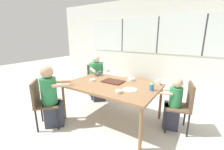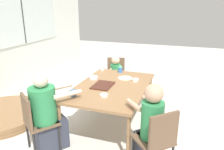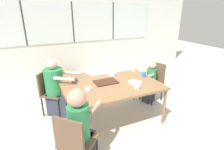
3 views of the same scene
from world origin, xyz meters
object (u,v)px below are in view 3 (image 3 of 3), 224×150
at_px(person_toddler, 150,83).
at_px(bowl_fruit, 137,87).
at_px(chair_for_woman_green_shirt, 74,141).
at_px(chair_for_man_blue_shirt, 49,89).
at_px(person_woman_green_shirt, 81,131).
at_px(person_man_blue_shirt, 57,90).
at_px(bowl_cereal, 112,74).
at_px(coffee_mug, 74,80).
at_px(milk_carton_small, 134,69).
at_px(chair_for_toddler, 155,78).
at_px(sippy_cup, 144,73).
at_px(folded_table_stack, 68,83).
at_px(bowl_white_shallow, 88,89).

bearing_deg(person_toddler, bowl_fruit, 113.72).
distance_m(chair_for_woman_green_shirt, chair_for_man_blue_shirt, 1.63).
distance_m(person_woman_green_shirt, person_man_blue_shirt, 1.41).
height_order(person_man_blue_shirt, bowl_cereal, person_man_blue_shirt).
bearing_deg(person_toddler, coffee_mug, 71.43).
distance_m(chair_for_man_blue_shirt, milk_carton_small, 1.79).
distance_m(chair_for_man_blue_shirt, bowl_cereal, 1.28).
relative_size(chair_for_man_blue_shirt, bowl_cereal, 5.70).
relative_size(bowl_cereal, bowl_fruit, 1.30).
xyz_separation_m(chair_for_woman_green_shirt, chair_for_toddler, (2.11, 1.21, 0.00)).
height_order(chair_for_man_blue_shirt, sippy_cup, sippy_cup).
height_order(person_woman_green_shirt, coffee_mug, person_woman_green_shirt).
bearing_deg(milk_carton_small, person_woman_green_shirt, -141.25).
bearing_deg(person_man_blue_shirt, chair_for_woman_green_shirt, 35.40).
xyz_separation_m(coffee_mug, sippy_cup, (1.31, -0.30, 0.03)).
xyz_separation_m(person_toddler, folded_table_stack, (-1.51, 1.63, -0.37)).
distance_m(person_toddler, milk_carton_small, 0.49).
height_order(chair_for_toddler, milk_carton_small, chair_for_toddler).
distance_m(person_man_blue_shirt, coffee_mug, 0.48).
relative_size(person_man_blue_shirt, bowl_white_shallow, 9.82).
bearing_deg(person_toddler, person_woman_green_shirt, 104.31).
relative_size(chair_for_toddler, milk_carton_small, 9.54).
distance_m(person_woman_green_shirt, folded_table_stack, 2.75).
bearing_deg(person_man_blue_shirt, bowl_cereal, 114.26).
xyz_separation_m(person_woman_green_shirt, person_toddler, (1.85, 1.06, -0.08)).
height_order(chair_for_woman_green_shirt, chair_for_man_blue_shirt, same).
bearing_deg(chair_for_toddler, coffee_mug, 73.02).
distance_m(chair_for_woman_green_shirt, person_man_blue_shirt, 1.52).
bearing_deg(person_man_blue_shirt, person_toddler, 116.13).
relative_size(person_man_blue_shirt, bowl_cereal, 7.51).
bearing_deg(bowl_fruit, bowl_cereal, 99.60).
bearing_deg(chair_for_toddler, person_man_blue_shirt, 66.07).
bearing_deg(bowl_fruit, chair_for_woman_green_shirt, -155.14).
distance_m(sippy_cup, bowl_fruit, 0.57).
height_order(person_man_blue_shirt, bowl_fruit, person_man_blue_shirt).
bearing_deg(person_woman_green_shirt, sippy_cup, 75.09).
distance_m(milk_carton_small, bowl_fruit, 0.87).
height_order(milk_carton_small, bowl_fruit, milk_carton_small).
bearing_deg(bowl_fruit, milk_carton_small, 61.75).
distance_m(bowl_white_shallow, bowl_fruit, 0.82).
xyz_separation_m(chair_for_man_blue_shirt, chair_for_toddler, (2.22, -0.41, 0.00)).
bearing_deg(bowl_white_shallow, chair_for_man_blue_shirt, 125.82).
height_order(chair_for_man_blue_shirt, person_woman_green_shirt, person_woman_green_shirt).
bearing_deg(chair_for_toddler, milk_carton_small, 60.28).
bearing_deg(bowl_cereal, person_man_blue_shirt, 167.82).
relative_size(person_woman_green_shirt, person_man_blue_shirt, 0.99).
bearing_deg(milk_carton_small, folded_table_stack, 128.82).
height_order(coffee_mug, bowl_white_shallow, coffee_mug).
height_order(person_woman_green_shirt, bowl_cereal, person_woman_green_shirt).
relative_size(person_man_blue_shirt, folded_table_stack, 0.78).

